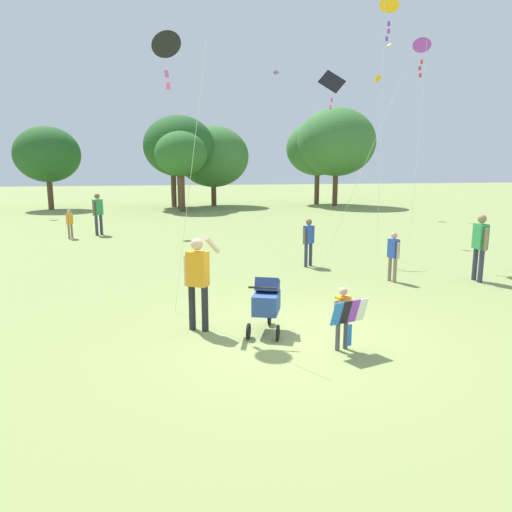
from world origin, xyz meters
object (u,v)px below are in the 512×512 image
person_kid_running (309,239)px  kite_adult_black (167,48)px  stroller (267,300)px  person_sitting_far (480,242)px  person_couple_left (393,253)px  kite_blue_high (334,89)px  person_red_shirt (70,222)px  person_back_turned (98,211)px  kite_orange_delta (389,9)px  person_adult_flyer (198,275)px  child_with_butterfly_kite (344,313)px  kite_green_novelty (422,48)px

person_kid_running → kite_adult_black: bearing=-136.4°
stroller → person_sitting_far: person_sitting_far is taller
person_sitting_far → person_couple_left: 2.26m
kite_blue_high → person_sitting_far: kite_blue_high is taller
kite_adult_black → person_red_shirt: bearing=110.7°
kite_adult_black → person_red_shirt: (-4.05, 10.71, -4.46)m
person_kid_running → person_back_turned: bearing=132.3°
kite_adult_black → kite_orange_delta: kite_orange_delta is taller
kite_blue_high → person_couple_left: bearing=-83.4°
person_back_turned → person_couple_left: bearing=-48.9°
person_adult_flyer → kite_adult_black: 4.32m
person_kid_running → kite_blue_high: bearing=52.8°
stroller → person_red_shirt: 13.50m
person_sitting_far → person_back_turned: size_ratio=0.99×
kite_adult_black → kite_orange_delta: (6.82, 5.20, 2.52)m
person_back_turned → stroller: bearing=-70.4°
person_couple_left → person_back_turned: 13.13m
child_with_butterfly_kite → kite_green_novelty: (6.09, 9.26, 6.32)m
kite_green_novelty → stroller: bearing=-131.2°
person_back_turned → person_kid_running: bearing=-47.7°
person_sitting_far → person_kid_running: bearing=146.4°
kite_adult_black → person_red_shirt: 12.29m
child_with_butterfly_kite → person_red_shirt: size_ratio=0.90×
kite_green_novelty → kite_blue_high: bearing=-160.3°
child_with_butterfly_kite → kite_blue_high: 9.57m
child_with_butterfly_kite → person_adult_flyer: (-2.27, 1.40, 0.40)m
kite_adult_black → kite_green_novelty: 11.15m
kite_orange_delta → person_red_shirt: kite_orange_delta is taller
person_couple_left → person_back_turned: size_ratio=0.73×
stroller → kite_adult_black: size_ratio=0.20×
kite_blue_high → person_kid_running: bearing=-127.2°
child_with_butterfly_kite → person_back_turned: 15.22m
kite_orange_delta → kite_blue_high: bearing=174.6°
person_sitting_far → person_kid_running: (-3.83, 2.55, -0.19)m
child_with_butterfly_kite → kite_orange_delta: size_ratio=0.13×
kite_orange_delta → person_red_shirt: bearing=153.1°
stroller → kite_adult_black: (-1.62, 1.53, 4.56)m
child_with_butterfly_kite → kite_adult_black: size_ratio=0.20×
person_kid_running → stroller: bearing=-113.9°
person_couple_left → stroller: bearing=-141.8°
kite_blue_high → person_sitting_far: size_ratio=3.40×
kite_adult_black → stroller: bearing=-43.4°
stroller → kite_orange_delta: size_ratio=0.14×
stroller → kite_green_novelty: size_ratio=0.15×
person_couple_left → person_kid_running: 2.72m
kite_green_novelty → person_couple_left: size_ratio=5.59×
kite_orange_delta → kite_blue_high: kite_orange_delta is taller
person_adult_flyer → kite_adult_black: size_ratio=0.33×
person_red_shirt → person_couple_left: 13.27m
kite_adult_black → kite_green_novelty: kite_green_novelty is taller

